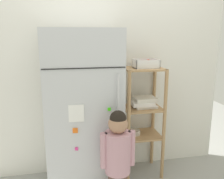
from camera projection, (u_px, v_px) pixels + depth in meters
kitchen_wall_back at (104, 80)px, 2.60m from camera, size 2.71×0.03×2.08m
refrigerator at (83, 112)px, 2.30m from camera, size 0.70×0.61×1.58m
child_standing at (118, 152)px, 1.99m from camera, size 0.30×0.22×0.93m
pantry_shelf_unit at (142, 111)px, 2.55m from camera, size 0.42×0.35×1.19m
fruit_bin at (148, 64)px, 2.43m from camera, size 0.25×0.17×0.09m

